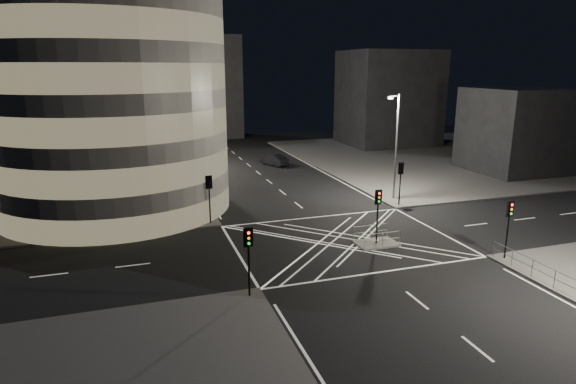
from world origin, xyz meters
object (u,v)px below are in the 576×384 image
object	(u,v)px
central_island	(376,243)
traffic_signal_nr	(509,219)
traffic_signal_fr	(401,176)
traffic_signal_island	(378,206)
traffic_signal_nl	(249,249)
street_lamp_left_far	(173,126)
traffic_signal_fl	(209,190)
street_lamp_right_far	(396,143)
street_lamp_left_near	(192,149)
sedan	(274,160)

from	to	relation	value
central_island	traffic_signal_nr	bearing A→B (deg)	-37.93
traffic_signal_fr	traffic_signal_island	xyz separation A→B (m)	(-6.80, -8.30, 0.00)
traffic_signal_nl	street_lamp_left_far	size ratio (longest dim) A/B	0.40
traffic_signal_fl	traffic_signal_nl	world-z (taller)	same
central_island	traffic_signal_fr	xyz separation A→B (m)	(6.80, 8.30, 2.84)
traffic_signal_fr	street_lamp_right_far	size ratio (longest dim) A/B	0.40
central_island	traffic_signal_fl	distance (m)	13.91
traffic_signal_nl	traffic_signal_nr	bearing A→B (deg)	0.00
traffic_signal_nr	street_lamp_right_far	world-z (taller)	street_lamp_right_far
street_lamp_left_near	street_lamp_right_far	size ratio (longest dim) A/B	1.00
traffic_signal_nr	street_lamp_left_far	size ratio (longest dim) A/B	0.40
traffic_signal_nl	traffic_signal_fl	bearing A→B (deg)	90.00
traffic_signal_nl	traffic_signal_island	xyz separation A→B (m)	(10.80, 5.30, 0.00)
street_lamp_right_far	sedan	bearing A→B (deg)	107.83
sedan	street_lamp_left_near	bearing A→B (deg)	29.03
traffic_signal_island	street_lamp_right_far	distance (m)	13.13
traffic_signal_fr	traffic_signal_nr	world-z (taller)	same
traffic_signal_island	sedan	distance (m)	30.25
traffic_signal_nl	traffic_signal_fr	xyz separation A→B (m)	(17.60, 13.60, 0.00)
street_lamp_left_far	street_lamp_right_far	world-z (taller)	same
central_island	traffic_signal_fr	bearing A→B (deg)	50.67
street_lamp_right_far	sedan	xyz separation A→B (m)	(-6.32, 19.65, -4.82)
traffic_signal_nl	traffic_signal_island	size ratio (longest dim) A/B	1.00
traffic_signal_nr	street_lamp_left_far	distance (m)	41.15
traffic_signal_nr	traffic_signal_island	bearing A→B (deg)	142.07
central_island	traffic_signal_nr	distance (m)	9.08
traffic_signal_nl	traffic_signal_island	distance (m)	12.03
traffic_signal_fr	traffic_signal_island	size ratio (longest dim) A/B	1.00
traffic_signal_fl	street_lamp_left_far	size ratio (longest dim) A/B	0.40
traffic_signal_fl	traffic_signal_island	size ratio (longest dim) A/B	1.00
central_island	traffic_signal_nl	bearing A→B (deg)	-153.86
street_lamp_right_far	sedan	size ratio (longest dim) A/B	2.28
traffic_signal_island	sedan	world-z (taller)	traffic_signal_island
street_lamp_left_near	traffic_signal_nl	bearing A→B (deg)	-88.06
traffic_signal_nr	street_lamp_right_far	bearing A→B (deg)	87.70
traffic_signal_nr	sedan	xyz separation A→B (m)	(-5.68, 35.45, -2.19)
traffic_signal_fl	traffic_signal_nr	world-z (taller)	same
street_lamp_right_far	sedan	world-z (taller)	street_lamp_right_far
traffic_signal_nl	street_lamp_left_far	xyz separation A→B (m)	(-0.64, 36.80, 2.63)
traffic_signal_nl	street_lamp_left_near	xyz separation A→B (m)	(-0.64, 18.80, 2.63)
traffic_signal_fr	street_lamp_left_near	world-z (taller)	street_lamp_left_near
central_island	street_lamp_right_far	world-z (taller)	street_lamp_right_far
traffic_signal_fr	street_lamp_right_far	xyz separation A→B (m)	(0.64, 2.20, 2.63)
central_island	traffic_signal_fl	xyz separation A→B (m)	(-10.80, 8.30, 2.84)
traffic_signal_fr	central_island	bearing A→B (deg)	-129.33
traffic_signal_fl	street_lamp_right_far	xyz separation A→B (m)	(18.24, 2.20, 2.63)
traffic_signal_fr	street_lamp_left_near	size ratio (longest dim) A/B	0.40
traffic_signal_fl	traffic_signal_fr	world-z (taller)	same
traffic_signal_nl	traffic_signal_nr	distance (m)	17.60
traffic_signal_nl	traffic_signal_fr	bearing A→B (deg)	37.69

